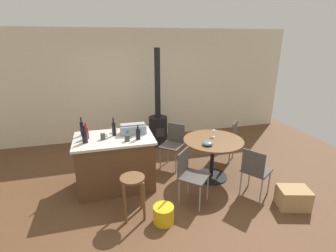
% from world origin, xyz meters
% --- Properties ---
extents(ground_plane, '(8.80, 8.80, 0.00)m').
position_xyz_m(ground_plane, '(0.00, 0.00, 0.00)').
color(ground_plane, brown).
extents(back_wall, '(8.00, 0.10, 2.70)m').
position_xyz_m(back_wall, '(0.00, 2.59, 1.35)').
color(back_wall, beige).
rests_on(back_wall, ground_plane).
extents(kitchen_island, '(1.30, 0.85, 0.91)m').
position_xyz_m(kitchen_island, '(-0.79, 0.30, 0.46)').
color(kitchen_island, brown).
rests_on(kitchen_island, ground_plane).
extents(wooden_stool, '(0.35, 0.35, 0.64)m').
position_xyz_m(wooden_stool, '(-0.61, -0.58, 0.48)').
color(wooden_stool, brown).
rests_on(wooden_stool, ground_plane).
extents(dining_table, '(1.07, 1.07, 0.75)m').
position_xyz_m(dining_table, '(0.94, 0.13, 0.58)').
color(dining_table, black).
rests_on(dining_table, ground_plane).
extents(folding_chair_near, '(0.56, 0.56, 0.85)m').
position_xyz_m(folding_chair_near, '(1.34, -0.60, 0.50)').
color(folding_chair_near, '#47423D').
rests_on(folding_chair_near, ground_plane).
extents(folding_chair_far, '(0.56, 0.56, 0.87)m').
position_xyz_m(folding_chair_far, '(1.54, 0.69, 0.51)').
color(folding_chair_far, '#47423D').
rests_on(folding_chair_far, ground_plane).
extents(folding_chair_left, '(0.56, 0.56, 0.88)m').
position_xyz_m(folding_chair_left, '(0.37, 0.73, 0.52)').
color(folding_chair_left, '#47423D').
rests_on(folding_chair_left, ground_plane).
extents(folding_chair_right, '(0.57, 0.57, 0.86)m').
position_xyz_m(folding_chair_right, '(0.29, -0.46, 0.50)').
color(folding_chair_right, '#47423D').
rests_on(folding_chair_right, ground_plane).
extents(wood_stove, '(0.44, 0.45, 2.28)m').
position_xyz_m(wood_stove, '(0.32, 1.90, 0.55)').
color(wood_stove, black).
rests_on(wood_stove, ground_plane).
extents(toolbox, '(0.43, 0.23, 0.17)m').
position_xyz_m(toolbox, '(-0.45, 0.40, 1.00)').
color(toolbox, gray).
rests_on(toolbox, kitchen_island).
extents(bottle_0, '(0.06, 0.06, 0.32)m').
position_xyz_m(bottle_0, '(-1.29, 0.52, 1.04)').
color(bottle_0, black).
rests_on(bottle_0, kitchen_island).
extents(bottle_1, '(0.07, 0.07, 0.24)m').
position_xyz_m(bottle_1, '(-0.41, 0.11, 1.01)').
color(bottle_1, black).
rests_on(bottle_1, kitchen_island).
extents(bottle_2, '(0.08, 0.08, 0.28)m').
position_xyz_m(bottle_2, '(-1.23, 0.18, 1.02)').
color(bottle_2, black).
rests_on(bottle_2, kitchen_island).
extents(bottle_3, '(0.08, 0.08, 0.27)m').
position_xyz_m(bottle_3, '(-1.21, 0.35, 1.02)').
color(bottle_3, maroon).
rests_on(bottle_3, kitchen_island).
extents(bottle_4, '(0.06, 0.06, 0.31)m').
position_xyz_m(bottle_4, '(-0.77, 0.38, 1.03)').
color(bottle_4, black).
rests_on(bottle_4, kitchen_island).
extents(cup_0, '(0.12, 0.08, 0.10)m').
position_xyz_m(cup_0, '(-0.58, 0.08, 0.96)').
color(cup_0, '#383838').
rests_on(cup_0, kitchen_island).
extents(cup_1, '(0.12, 0.08, 0.08)m').
position_xyz_m(cup_1, '(-0.76, 0.53, 0.96)').
color(cup_1, white).
rests_on(cup_1, kitchen_island).
extents(cup_2, '(0.11, 0.07, 0.10)m').
position_xyz_m(cup_2, '(-0.96, 0.25, 0.96)').
color(cup_2, '#383838').
rests_on(cup_2, kitchen_island).
extents(wine_glass, '(0.07, 0.07, 0.14)m').
position_xyz_m(wine_glass, '(1.00, 0.26, 0.86)').
color(wine_glass, silver).
rests_on(wine_glass, dining_table).
extents(serving_bowl, '(0.18, 0.18, 0.07)m').
position_xyz_m(serving_bowl, '(0.74, -0.07, 0.79)').
color(serving_bowl, '#4C7099').
rests_on(serving_bowl, dining_table).
extents(cardboard_box, '(0.52, 0.44, 0.32)m').
position_xyz_m(cardboard_box, '(1.78, -1.01, 0.16)').
color(cardboard_box, tan).
rests_on(cardboard_box, ground_plane).
extents(plastic_bucket, '(0.29, 0.29, 0.25)m').
position_xyz_m(plastic_bucket, '(-0.22, -0.83, 0.13)').
color(plastic_bucket, yellow).
rests_on(plastic_bucket, ground_plane).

